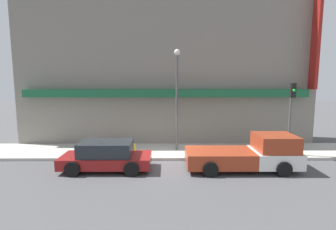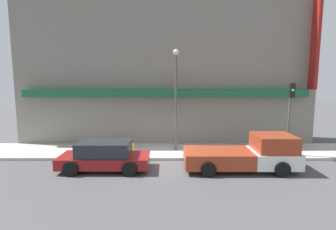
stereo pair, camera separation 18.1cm
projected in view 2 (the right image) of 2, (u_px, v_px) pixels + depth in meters
The scene contains 8 objects.
ground_plane at pixel (166, 161), 14.35m from camera, with size 80.00×80.00×0.00m, color #4C4C4F.
sidewalk at pixel (166, 151), 15.99m from camera, with size 36.00×3.33×0.15m.
building at pixel (167, 59), 18.32m from camera, with size 19.80×3.80×11.78m.
pickup_truck at pixel (249, 154), 12.86m from camera, with size 5.45×2.24×1.75m.
parked_car at pixel (106, 156), 12.90m from camera, with size 4.36×2.04×1.42m.
fire_hydrant at pixel (133, 149), 14.78m from camera, with size 0.22×0.22×0.70m.
street_lamp at pixel (177, 89), 15.56m from camera, with size 0.36×0.36×6.02m.
traffic_light at pixel (292, 106), 14.50m from camera, with size 0.28×0.42×4.08m.
Camera 2 is at (0.18, -13.88, 4.42)m, focal length 28.00 mm.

